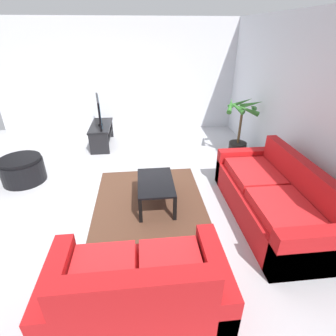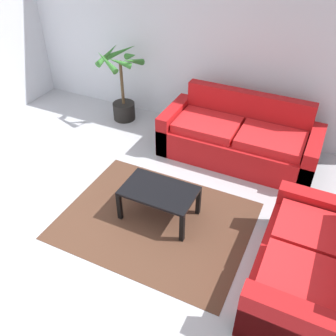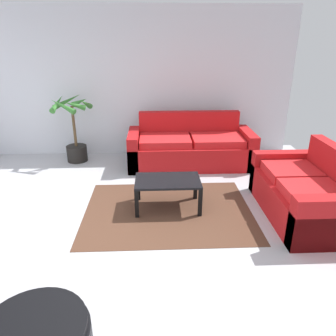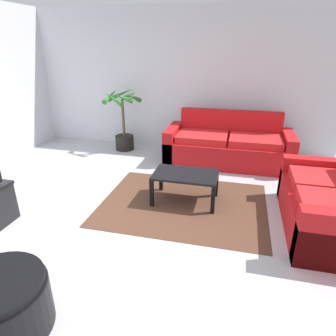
% 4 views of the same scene
% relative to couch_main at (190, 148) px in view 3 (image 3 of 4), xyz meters
% --- Properties ---
extents(ground_plane, '(6.60, 6.60, 0.00)m').
position_rel_couch_main_xyz_m(ground_plane, '(-1.01, -2.28, -0.30)').
color(ground_plane, '#B2B2B7').
extents(wall_back, '(6.00, 0.06, 2.70)m').
position_rel_couch_main_xyz_m(wall_back, '(-1.01, 0.72, 1.05)').
color(wall_back, silver).
rests_on(wall_back, ground).
extents(couch_main, '(2.20, 0.90, 0.90)m').
position_rel_couch_main_xyz_m(couch_main, '(0.00, 0.00, 0.00)').
color(couch_main, red).
rests_on(couch_main, ground).
extents(couch_loveseat, '(0.90, 1.60, 0.90)m').
position_rel_couch_main_xyz_m(couch_loveseat, '(1.27, -1.87, -0.00)').
color(couch_loveseat, red).
rests_on(couch_loveseat, ground).
extents(coffee_table, '(0.86, 0.53, 0.41)m').
position_rel_couch_main_xyz_m(coffee_table, '(-0.48, -1.60, 0.05)').
color(coffee_table, black).
rests_on(coffee_table, ground).
extents(area_rug, '(2.20, 1.70, 0.01)m').
position_rel_couch_main_xyz_m(area_rug, '(-0.48, -1.70, -0.30)').
color(area_rug, '#513323').
rests_on(area_rug, ground).
extents(potted_palm, '(0.72, 0.78, 1.22)m').
position_rel_couch_main_xyz_m(potted_palm, '(-2.10, 0.27, 0.23)').
color(potted_palm, black).
rests_on(potted_palm, ground).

